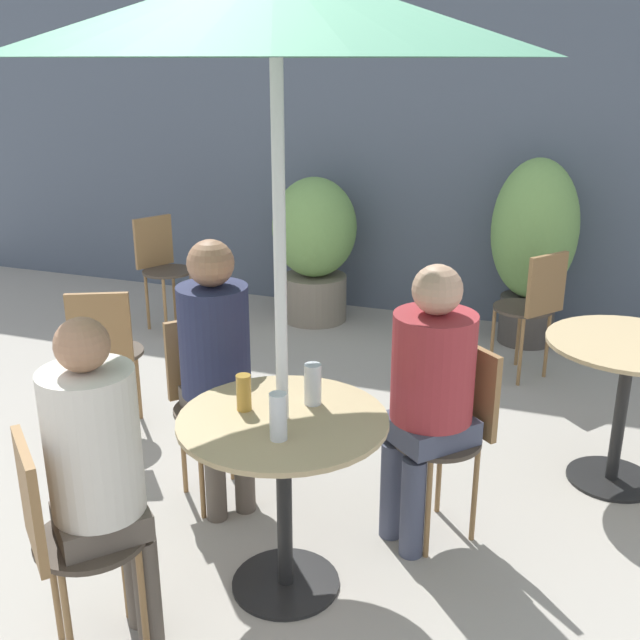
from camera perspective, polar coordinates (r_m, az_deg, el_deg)
ground_plane at (r=3.06m, az=-6.53°, el=-21.48°), size 20.00×20.00×0.00m
storefront_wall at (r=5.94m, az=9.69°, el=14.28°), size 10.00×0.06×3.00m
cafe_table_near at (r=2.86m, az=-2.79°, el=-10.60°), size 0.78×0.78×0.74m
cafe_table_far at (r=3.85m, az=22.26°, el=-4.04°), size 0.77×0.77×0.74m
bistro_chair_0 at (r=3.27m, az=10.12°, el=-7.57°), size 0.43×0.44×0.86m
bistro_chair_1 at (r=3.54m, az=-8.56°, el=-5.27°), size 0.44×0.43×0.86m
bistro_chair_2 at (r=2.68m, az=-18.95°, el=-14.81°), size 0.43×0.44×0.86m
bistro_chair_3 at (r=5.86m, az=-12.02°, el=4.42°), size 0.43×0.42×0.86m
bistro_chair_4 at (r=4.94m, az=15.97°, el=1.33°), size 0.44×0.43×0.86m
bistro_chair_5 at (r=4.17m, az=-16.07°, el=-1.99°), size 0.42×0.43×0.86m
seated_person_0 at (r=3.10m, az=8.33°, el=-4.77°), size 0.43×0.44×1.24m
seated_person_1 at (r=3.33m, az=-7.93°, el=-2.49°), size 0.40×0.40×1.27m
seated_person_2 at (r=2.59m, az=-16.48°, el=-10.25°), size 0.39×0.39×1.24m
beer_glass_0 at (r=2.85m, az=-0.55°, el=-4.91°), size 0.07×0.07×0.16m
beer_glass_1 at (r=2.82m, az=-5.83°, el=-5.52°), size 0.06×0.06×0.14m
beer_glass_2 at (r=2.59m, az=-3.20°, el=-7.36°), size 0.06×0.06×0.17m
potted_plant_0 at (r=5.88m, az=-0.42°, el=5.87°), size 0.66×0.66×1.14m
potted_plant_1 at (r=5.57m, az=15.96°, el=5.79°), size 0.61×0.61×1.35m
umbrella at (r=2.49m, az=-3.42°, el=22.46°), size 1.75×1.75×2.27m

